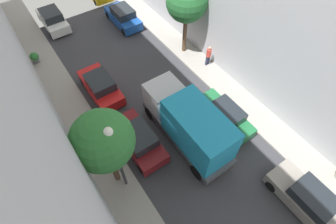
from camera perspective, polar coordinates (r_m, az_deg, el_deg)
ground at (r=16.66m, az=2.18°, el=-3.68°), size 32.00×32.00×0.00m
sidewalk_left at (r=15.62m, az=-13.18°, el=-12.23°), size 2.00×44.00×0.15m
sidewalk_right at (r=18.89m, az=14.58°, el=3.83°), size 2.00×44.00×0.15m
parked_car_left_1 at (r=15.47m, az=-6.61°, el=-6.18°), size 1.78×4.20×1.57m
parked_car_left_2 at (r=18.56m, az=-14.93°, el=5.60°), size 1.78×4.20×1.57m
parked_car_left_3 at (r=26.28m, az=-24.57°, el=18.48°), size 1.78×4.20×1.57m
parked_car_right_1 at (r=15.70m, az=28.93°, el=-16.83°), size 1.78×4.20×1.57m
parked_car_right_2 at (r=16.70m, az=12.44°, el=-0.94°), size 1.78×4.20×1.57m
parked_car_right_3 at (r=24.83m, az=-10.11°, el=20.42°), size 1.78×4.20×1.57m
delivery_truck at (r=14.74m, az=4.75°, el=-2.68°), size 2.26×6.60×3.38m
pedestrian at (r=20.01m, az=9.11°, el=12.56°), size 0.40×0.36×1.72m
street_tree_0 at (r=11.51m, az=-14.50°, el=-6.34°), size 2.91×2.91×5.68m
street_tree_1 at (r=19.26m, az=4.24°, el=23.52°), size 2.95×2.95×5.76m
potted_plant_3 at (r=22.80m, az=-27.86°, el=10.87°), size 0.66×0.66×0.88m
lamp_post at (r=11.67m, az=-11.80°, el=-8.93°), size 0.44×0.44×5.63m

